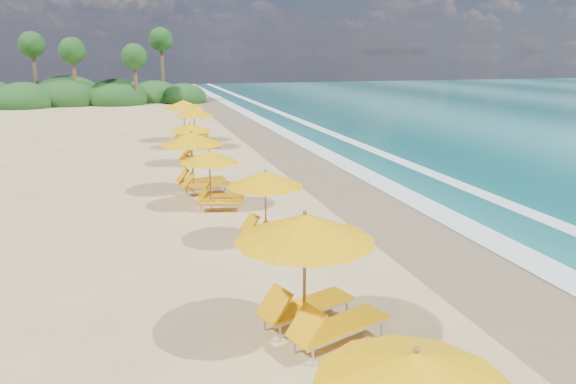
{
  "coord_description": "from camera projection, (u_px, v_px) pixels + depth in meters",
  "views": [
    {
      "loc": [
        -4.42,
        -15.24,
        5.4
      ],
      "look_at": [
        0.0,
        0.0,
        1.2
      ],
      "focal_mm": 33.01,
      "sensor_mm": 36.0,
      "label": 1
    }
  ],
  "objects": [
    {
      "name": "ground",
      "position": [
        288.0,
        229.0,
        16.72
      ],
      "size": [
        160.0,
        160.0,
        0.0
      ],
      "primitive_type": "plane",
      "color": "#D5B57D",
      "rests_on": "ground"
    },
    {
      "name": "wet_sand",
      "position": [
        402.0,
        218.0,
        17.8
      ],
      "size": [
        4.0,
        160.0,
        0.01
      ],
      "primitive_type": "cube",
      "color": "#8D7754",
      "rests_on": "ground"
    },
    {
      "name": "surf_foam",
      "position": [
        472.0,
        211.0,
        18.52
      ],
      "size": [
        4.0,
        160.0,
        0.01
      ],
      "color": "white",
      "rests_on": "ground"
    },
    {
      "name": "station_3",
      "position": [
        313.0,
        267.0,
        9.95
      ],
      "size": [
        3.38,
        3.31,
        2.64
      ],
      "rotation": [
        0.0,
        0.0,
        0.34
      ],
      "color": "olive",
      "rests_on": "ground"
    },
    {
      "name": "station_4",
      "position": [
        271.0,
        202.0,
        15.19
      ],
      "size": [
        2.79,
        2.72,
        2.22
      ],
      "rotation": [
        0.0,
        0.0,
        0.3
      ],
      "color": "olive",
      "rests_on": "ground"
    },
    {
      "name": "station_5",
      "position": [
        215.0,
        175.0,
        18.67
      ],
      "size": [
        2.59,
        2.49,
        2.13
      ],
      "rotation": [
        0.0,
        0.0,
        -0.22
      ],
      "color": "olive",
      "rests_on": "ground"
    },
    {
      "name": "station_6",
      "position": [
        197.0,
        158.0,
        20.73
      ],
      "size": [
        2.86,
        2.7,
        2.47
      ],
      "rotation": [
        0.0,
        0.0,
        0.11
      ],
      "color": "olive",
      "rests_on": "ground"
    },
    {
      "name": "station_7",
      "position": [
        194.0,
        141.0,
        25.84
      ],
      "size": [
        2.81,
        2.8,
        2.14
      ],
      "rotation": [
        0.0,
        0.0,
        -0.43
      ],
      "color": "olive",
      "rests_on": "ground"
    },
    {
      "name": "station_8",
      "position": [
        197.0,
        125.0,
        30.44
      ],
      "size": [
        3.0,
        2.9,
        2.42
      ],
      "rotation": [
        0.0,
        0.0,
        0.25
      ],
      "color": "olive",
      "rests_on": "ground"
    },
    {
      "name": "station_9",
      "position": [
        187.0,
        118.0,
        32.71
      ],
      "size": [
        3.08,
        2.91,
        2.63
      ],
      "rotation": [
        0.0,
        0.0,
        -0.14
      ],
      "color": "olive",
      "rests_on": "ground"
    },
    {
      "name": "treeline",
      "position": [
        79.0,
        95.0,
        56.05
      ],
      "size": [
        25.8,
        8.8,
        9.74
      ],
      "color": "#163D14",
      "rests_on": "ground"
    }
  ]
}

